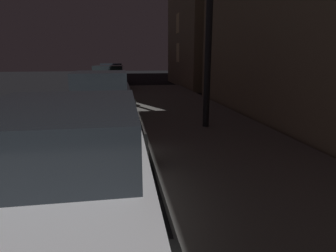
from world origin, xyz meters
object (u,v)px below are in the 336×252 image
Objects in this scene: car_black at (102,94)px; car_green at (109,79)px; car_blue at (112,73)px; car_white at (63,169)px.

car_black is 1.02× the size of car_green.
car_black is at bearing -90.00° from car_blue.
car_green is 1.01× the size of car_blue.
car_white is at bearing -90.00° from car_black.
car_white is 6.46m from car_black.
car_black is at bearing -90.01° from car_green.
car_green is (0.00, 6.55, 0.00)m from car_black.
car_white is at bearing -90.00° from car_blue.
car_white and car_blue have the same top height.
car_black and car_green have the same top height.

